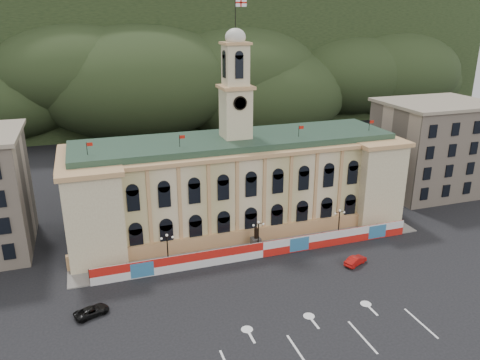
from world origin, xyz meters
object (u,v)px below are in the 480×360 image
object	(u,v)px
lamp_center	(258,233)
black_suv	(92,311)
statue	(256,242)
red_sedan	(356,261)

from	to	relation	value
lamp_center	black_suv	world-z (taller)	lamp_center
statue	black_suv	size ratio (longest dim) A/B	0.81
statue	lamp_center	world-z (taller)	lamp_center
statue	red_sedan	bearing A→B (deg)	-37.82
red_sedan	lamp_center	bearing A→B (deg)	31.26
red_sedan	black_suv	world-z (taller)	red_sedan
lamp_center	black_suv	bearing A→B (deg)	-160.42
statue	black_suv	xyz separation A→B (m)	(-25.02, -9.90, -0.60)
statue	lamp_center	xyz separation A→B (m)	(0.00, -1.00, 1.89)
statue	lamp_center	distance (m)	2.14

